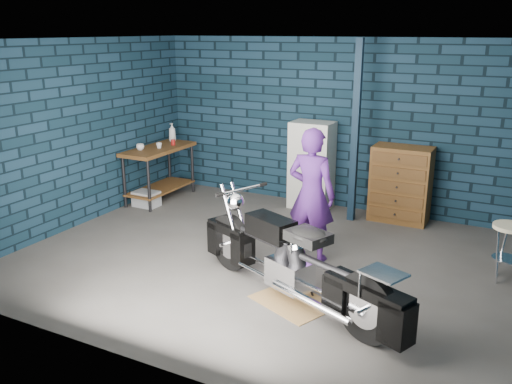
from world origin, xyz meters
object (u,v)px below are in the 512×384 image
Objects in this scene: workbench at (160,174)px; storage_bin at (146,199)px; motorcycle at (294,255)px; person at (311,195)px; shop_stool at (507,253)px; tool_chest at (400,184)px; locker at (311,165)px.

storage_bin is at bearing -87.27° from workbench.
workbench is 3.47× the size of storage_bin.
person reaches higher than motorcycle.
shop_stool is (2.25, 0.42, -0.50)m from person.
storage_bin is 5.45m from shop_stool.
person is at bearing -109.43° from tool_chest.
shop_stool is at bearing -166.91° from person.
locker reaches higher than motorcycle.
storage_bin is (0.02, -0.42, -0.33)m from workbench.
tool_chest is at bearing 11.31° from workbench.
person reaches higher than storage_bin.
storage_bin is (-3.47, 1.91, -0.42)m from motorcycle.
motorcycle is (3.49, -2.33, 0.09)m from workbench.
motorcycle reaches higher than storage_bin.
tool_chest is at bearing -106.94° from person.
person reaches higher than shop_stool.
motorcycle is 1.25m from person.
shop_stool is at bearing -7.58° from workbench.
workbench is at bearing -17.23° from person.
motorcycle is at bearing 105.98° from person.
person reaches higher than locker.
motorcycle is at bearing -140.84° from shop_stool.
tool_chest is (0.68, 1.93, -0.27)m from person.
locker is 2.05× the size of shop_stool.
motorcycle is 6.10× the size of storage_bin.
storage_bin is at bearing -10.42° from person.
workbench reaches higher than storage_bin.
motorcycle is at bearing -28.87° from storage_bin.
workbench is 1.22× the size of tool_chest.
locker is at bearing 180.00° from tool_chest.
person is at bearing -169.40° from shop_stool.
workbench is 5.51m from shop_stool.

